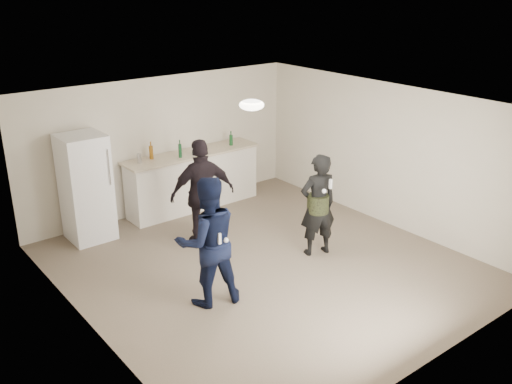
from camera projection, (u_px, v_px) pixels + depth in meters
floor at (264, 265)px, 8.77m from camera, size 6.00×6.00×0.00m
ceiling at (265, 105)px, 7.88m from camera, size 6.00×6.00×0.00m
wall_back at (162, 144)px, 10.52m from camera, size 6.00×0.00×6.00m
wall_front at (440, 267)px, 6.12m from camera, size 6.00×0.00×6.00m
wall_left at (84, 240)px, 6.73m from camera, size 0.00×6.00×6.00m
wall_right at (387, 155)px, 9.91m from camera, size 0.00×6.00×6.00m
counter at (193, 181)px, 10.79m from camera, size 2.60×0.56×1.05m
counter_top at (192, 154)px, 10.60m from camera, size 2.68×0.64×0.04m
fridge at (86, 188)px, 9.38m from camera, size 0.70×0.70×1.80m
fridge_handle at (109, 167)px, 9.13m from camera, size 0.02×0.02×0.60m
ceiling_dome at (252, 105)px, 8.12m from camera, size 0.36×0.36×0.16m
shaker at (139, 158)px, 9.98m from camera, size 0.08×0.08×0.17m
man at (208, 241)px, 7.50m from camera, size 1.02×0.89×1.80m
woman at (318, 205)px, 8.88m from camera, size 0.69×0.55×1.66m
camo_shorts at (318, 204)px, 8.87m from camera, size 0.34×0.34×0.28m
spectator at (203, 194)px, 9.13m from camera, size 1.14×0.71×1.80m
remote_man at (219, 238)px, 7.24m from camera, size 0.04×0.04×0.15m
nunchuk_man at (226, 240)px, 7.36m from camera, size 0.07×0.07×0.07m
remote_woman at (331, 184)px, 8.54m from camera, size 0.04×0.04×0.15m
nunchuk_woman at (324, 191)px, 8.54m from camera, size 0.07×0.07×0.07m
bottle_cluster at (187, 148)px, 10.46m from camera, size 1.71×0.34×0.25m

